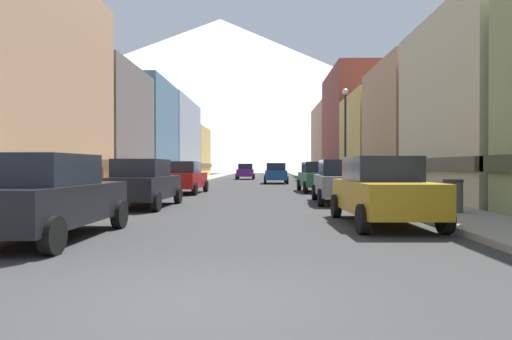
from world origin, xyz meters
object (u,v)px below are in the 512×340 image
Objects in this scene: car_right_1 at (340,181)px; car_left_2 at (184,177)px; car_left_1 at (143,183)px; pedestrian_0 at (99,181)px; trash_bin_right at (453,196)px; car_left_0 at (47,196)px; car_driving_0 at (246,171)px; car_right_2 at (317,177)px; streetlamp_right at (345,124)px; potted_plant_0 at (411,187)px; car_right_0 at (382,190)px; car_driving_1 at (276,173)px.

car_left_2 is at bearing 140.61° from car_right_1.
car_left_1 and car_left_2 have the same top height.
pedestrian_0 is (-2.45, -6.10, -0.02)m from car_left_2.
pedestrian_0 is (-12.60, 5.06, 0.24)m from trash_bin_right.
car_left_0 is 15.46m from car_left_2.
pedestrian_0 is at bearing 179.20° from car_right_1.
car_left_0 and car_driving_0 have the same top height.
car_left_2 and car_right_2 have the same top height.
streetlamp_right is at bearing 46.18° from car_left_1.
car_driving_0 is 33.02m from potted_plant_0.
trash_bin_right is 0.17× the size of streetlamp_right.
car_left_0 is 11.95m from car_right_1.
trash_bin_right is at bearing -21.89° from pedestrian_0.
car_right_2 is (0.00, 8.06, 0.00)m from car_right_1.
car_right_0 is at bearing -82.20° from car_driving_0.
car_right_2 is 5.21× the size of potted_plant_0.
car_left_1 is at bearing -127.16° from car_right_2.
car_right_0 is at bearing -85.37° from car_driving_1.
car_driving_1 is at bearing 106.14° from streetlamp_right.
car_driving_0 is at bearing 104.65° from car_driving_1.
car_right_0 is at bearing -113.06° from potted_plant_0.
car_driving_0 is 38.52m from trash_bin_right.
car_right_0 is (7.60, -4.66, 0.00)m from car_left_1.
potted_plant_0 is (5.40, -19.63, -0.28)m from car_driving_1.
car_right_1 reaches higher than pedestrian_0.
car_right_2 is at bearing 52.84° from car_left_1.
car_driving_1 is (5.40, 22.49, 0.00)m from car_left_1.
streetlamp_right is (9.15, 9.54, 3.09)m from car_left_1.
streetlamp_right reaches higher than pedestrian_0.
car_driving_1 is 13.84m from streetlamp_right.
car_right_2 is at bearing 101.12° from trash_bin_right.
car_right_0 is 12.12m from pedestrian_0.
car_right_2 is (-0.00, 14.69, 0.00)m from car_right_0.
car_right_2 is at bearing 66.26° from car_left_0.
streetlamp_right is (9.15, 16.79, 3.09)m from car_left_0.
car_right_1 and car_right_2 have the same top height.
car_left_1 is 1.01× the size of car_driving_0.
car_left_0 is 0.76× the size of streetlamp_right.
car_left_1 is at bearing -93.63° from car_driving_0.
car_left_0 reaches higher than pedestrian_0.
car_right_2 reaches higher than pedestrian_0.
car_left_2 is at bearing 132.28° from trash_bin_right.
streetlamp_right is (11.60, 7.43, 3.11)m from pedestrian_0.
potted_plant_0 is at bearing -26.36° from car_left_2.
car_right_1 is 1.01× the size of car_driving_1.
car_left_1 is 1.00× the size of car_left_2.
car_right_0 is 14.69m from car_right_2.
car_left_2 is 6.57m from pedestrian_0.
car_right_0 is at bearing -59.44° from car_left_2.
car_left_2 is (-0.00, 15.46, 0.00)m from car_left_0.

